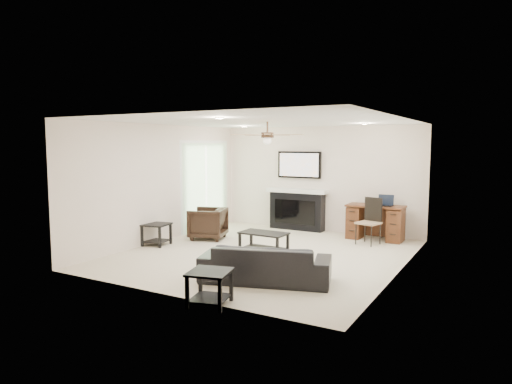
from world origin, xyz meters
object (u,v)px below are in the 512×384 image
armchair (208,223)px  sofa (266,263)px  desk (375,222)px  fireplace_unit (297,191)px  coffee_table (264,243)px

armchair → sofa: bearing=32.4°
sofa → desk: (0.64, 3.88, 0.09)m
sofa → armchair: bearing=-57.0°
fireplace_unit → armchair: bearing=-122.7°
armchair → fireplace_unit: 2.41m
coffee_table → desk: (1.54, 2.28, 0.18)m
armchair → desk: 3.67m
sofa → armchair: size_ratio=2.59×
fireplace_unit → coffee_table: bearing=-80.0°
sofa → coffee_table: size_ratio=2.17×
armchair → coffee_table: (1.70, -0.55, -0.14)m
sofa → coffee_table: (-0.90, 1.60, -0.09)m
coffee_table → desk: desk is taller
armchair → desk: bearing=100.0°
sofa → armchair: (-2.60, 2.15, 0.06)m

